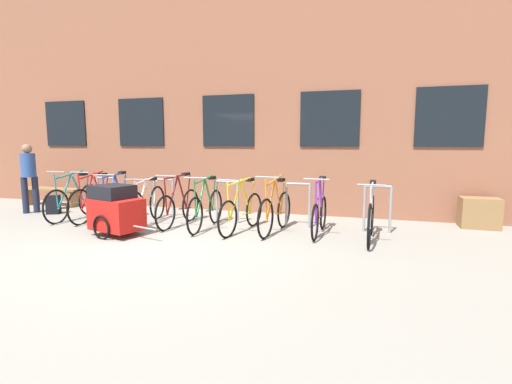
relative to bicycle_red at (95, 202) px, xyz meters
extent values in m
plane|color=gray|center=(2.38, -1.32, -0.40)|extent=(42.00, 42.00, 0.00)
cube|color=brown|center=(2.38, 4.55, 2.80)|extent=(28.00, 5.34, 6.41)
cube|color=black|center=(-2.42, 1.86, 1.79)|extent=(1.30, 0.04, 1.21)
cube|color=black|center=(-0.02, 1.86, 1.79)|extent=(1.30, 0.04, 1.21)
cube|color=black|center=(2.38, 1.86, 1.79)|extent=(1.30, 0.04, 1.21)
cube|color=black|center=(4.78, 1.86, 1.79)|extent=(1.30, 0.04, 1.21)
cube|color=black|center=(7.18, 1.86, 1.79)|extent=(1.30, 0.04, 1.21)
cylinder|color=gray|center=(-0.40, 0.58, 0.03)|extent=(0.05, 0.05, 0.86)
cylinder|color=gray|center=(0.06, 0.58, 0.03)|extent=(0.05, 0.05, 0.86)
cylinder|color=gray|center=(-0.17, 0.58, 0.46)|extent=(0.47, 0.05, 0.05)
cylinder|color=gray|center=(1.10, 0.58, 0.03)|extent=(0.05, 0.05, 0.86)
cylinder|color=gray|center=(1.56, 0.58, 0.03)|extent=(0.05, 0.05, 0.86)
cylinder|color=gray|center=(1.33, 0.58, 0.46)|extent=(0.47, 0.05, 0.05)
cylinder|color=gray|center=(2.60, 0.58, 0.03)|extent=(0.05, 0.05, 0.86)
cylinder|color=gray|center=(3.06, 0.58, 0.03)|extent=(0.05, 0.05, 0.86)
cylinder|color=gray|center=(2.83, 0.58, 0.46)|extent=(0.47, 0.05, 0.05)
cylinder|color=gray|center=(4.10, 0.58, 0.03)|extent=(0.05, 0.05, 0.86)
cylinder|color=gray|center=(4.56, 0.58, 0.03)|extent=(0.05, 0.05, 0.86)
cylinder|color=gray|center=(4.33, 0.58, 0.46)|extent=(0.47, 0.05, 0.05)
cylinder|color=gray|center=(5.60, 0.58, 0.03)|extent=(0.05, 0.05, 0.86)
cylinder|color=gray|center=(6.06, 0.58, 0.03)|extent=(0.05, 0.05, 0.86)
cylinder|color=gray|center=(5.83, 0.58, 0.46)|extent=(0.47, 0.05, 0.05)
torus|color=black|center=(-0.02, 0.48, -0.05)|extent=(0.08, 0.76, 0.76)
torus|color=black|center=(0.02, -0.48, -0.05)|extent=(0.08, 0.76, 0.76)
cylinder|color=red|center=(0.01, -0.22, 0.27)|extent=(0.06, 0.47, 0.76)
cylinder|color=red|center=(-0.01, 0.15, 0.22)|extent=(0.05, 0.34, 0.65)
cylinder|color=red|center=(0.00, -0.07, 0.59)|extent=(0.07, 0.74, 0.14)
cylinder|color=red|center=(-0.01, 0.24, -0.07)|extent=(0.05, 0.49, 0.08)
cylinder|color=red|center=(-0.02, 0.39, 0.24)|extent=(0.03, 0.20, 0.59)
cylinder|color=red|center=(0.02, -0.46, 0.29)|extent=(0.03, 0.08, 0.69)
cube|color=black|center=(-0.02, 0.30, 0.56)|extent=(0.11, 0.20, 0.06)
cylinder|color=gray|center=(0.02, -0.43, 0.67)|extent=(0.44, 0.05, 0.03)
torus|color=black|center=(1.22, 0.50, -0.05)|extent=(0.13, 0.75, 0.75)
torus|color=black|center=(1.34, -0.48, -0.05)|extent=(0.13, 0.75, 0.75)
cylinder|color=silver|center=(1.31, -0.21, 0.21)|extent=(0.10, 0.48, 0.65)
cylinder|color=silver|center=(1.26, 0.17, 0.18)|extent=(0.08, 0.35, 0.59)
cylinder|color=silver|center=(1.29, -0.05, 0.50)|extent=(0.13, 0.76, 0.09)
cylinder|color=silver|center=(1.25, 0.26, -0.08)|extent=(0.09, 0.50, 0.08)
cylinder|color=silver|center=(1.23, 0.41, 0.21)|extent=(0.05, 0.20, 0.53)
cylinder|color=silver|center=(1.34, -0.46, 0.24)|extent=(0.04, 0.08, 0.58)
cube|color=black|center=(1.24, 0.32, 0.50)|extent=(0.12, 0.21, 0.06)
cylinder|color=gray|center=(1.34, -0.43, 0.56)|extent=(0.44, 0.08, 0.03)
torus|color=black|center=(4.83, 0.61, -0.10)|extent=(0.06, 0.66, 0.66)
torus|color=black|center=(4.80, -0.34, -0.10)|extent=(0.06, 0.66, 0.66)
cylinder|color=#722D99|center=(4.81, -0.08, 0.24)|extent=(0.05, 0.46, 0.78)
cylinder|color=#722D99|center=(4.82, 0.28, 0.22)|extent=(0.05, 0.33, 0.73)
cylinder|color=#722D99|center=(4.81, 0.07, 0.60)|extent=(0.06, 0.72, 0.08)
cylinder|color=#722D99|center=(4.82, 0.37, -0.12)|extent=(0.04, 0.48, 0.07)
cylinder|color=#722D99|center=(4.82, 0.52, 0.24)|extent=(0.03, 0.20, 0.68)
cylinder|color=#722D99|center=(4.80, -0.32, 0.26)|extent=(0.03, 0.08, 0.71)
cube|color=black|center=(4.82, 0.43, 0.61)|extent=(0.11, 0.20, 0.06)
cylinder|color=gray|center=(4.80, -0.29, 0.65)|extent=(0.44, 0.04, 0.03)
torus|color=black|center=(0.48, 0.44, -0.08)|extent=(0.18, 0.68, 0.68)
torus|color=black|center=(0.70, -0.59, -0.08)|extent=(0.18, 0.68, 0.68)
cylinder|color=#233893|center=(0.64, -0.31, 0.24)|extent=(0.14, 0.50, 0.76)
cylinder|color=#233893|center=(0.56, 0.09, 0.23)|extent=(0.11, 0.38, 0.74)
cylinder|color=#233893|center=(0.61, -0.14, 0.60)|extent=(0.21, 0.81, 0.05)
cylinder|color=#233893|center=(0.54, 0.18, -0.11)|extent=(0.13, 0.52, 0.07)
cylinder|color=#233893|center=(0.50, 0.35, 0.25)|extent=(0.07, 0.20, 0.68)
cylinder|color=#233893|center=(0.70, -0.56, 0.26)|extent=(0.04, 0.08, 0.69)
cube|color=black|center=(0.52, 0.26, 0.62)|extent=(0.14, 0.22, 0.06)
cylinder|color=gray|center=(0.69, -0.54, 0.64)|extent=(0.44, 0.12, 0.03)
torus|color=black|center=(5.74, 0.46, -0.05)|extent=(0.07, 0.74, 0.74)
torus|color=black|center=(5.69, -0.57, -0.05)|extent=(0.07, 0.74, 0.74)
cylinder|color=#B7B7BC|center=(5.71, -0.29, 0.23)|extent=(0.06, 0.50, 0.70)
cylinder|color=#B7B7BC|center=(5.72, 0.11, 0.22)|extent=(0.05, 0.37, 0.66)
cylinder|color=#B7B7BC|center=(5.71, -0.12, 0.56)|extent=(0.07, 0.80, 0.07)
cylinder|color=#B7B7BC|center=(5.73, 0.20, -0.08)|extent=(0.05, 0.52, 0.08)
cylinder|color=#B7B7BC|center=(5.73, 0.37, 0.24)|extent=(0.03, 0.20, 0.60)
cylinder|color=#B7B7BC|center=(5.69, -0.55, 0.26)|extent=(0.03, 0.08, 0.63)
cube|color=black|center=(5.73, 0.28, 0.57)|extent=(0.11, 0.20, 0.06)
cylinder|color=gray|center=(5.69, -0.52, 0.60)|extent=(0.44, 0.05, 0.03)
torus|color=black|center=(2.00, 0.56, -0.07)|extent=(0.07, 0.70, 0.70)
torus|color=black|center=(1.96, -0.43, -0.07)|extent=(0.07, 0.70, 0.70)
cylinder|color=maroon|center=(1.97, -0.16, 0.24)|extent=(0.05, 0.48, 0.75)
cylinder|color=maroon|center=(1.99, 0.22, 0.23)|extent=(0.05, 0.35, 0.72)
cylinder|color=maroon|center=(1.98, 0.00, 0.60)|extent=(0.07, 0.76, 0.06)
cylinder|color=maroon|center=(1.99, 0.31, -0.10)|extent=(0.04, 0.50, 0.07)
cylinder|color=maroon|center=(2.00, 0.47, 0.26)|extent=(0.03, 0.20, 0.67)
cylinder|color=maroon|center=(1.96, -0.41, 0.27)|extent=(0.03, 0.08, 0.68)
cube|color=black|center=(1.99, 0.38, 0.62)|extent=(0.11, 0.20, 0.06)
cylinder|color=gray|center=(1.96, -0.38, 0.64)|extent=(0.44, 0.04, 0.03)
torus|color=black|center=(4.06, 0.53, -0.06)|extent=(0.12, 0.73, 0.73)
torus|color=black|center=(3.95, -0.44, -0.06)|extent=(0.12, 0.73, 0.73)
cylinder|color=orange|center=(3.98, -0.17, 0.26)|extent=(0.09, 0.47, 0.77)
cylinder|color=orange|center=(4.02, 0.20, 0.20)|extent=(0.08, 0.34, 0.65)
cylinder|color=orange|center=(4.00, -0.02, 0.58)|extent=(0.12, 0.75, 0.15)
cylinder|color=orange|center=(4.03, 0.29, -0.09)|extent=(0.08, 0.49, 0.08)
cylinder|color=orange|center=(4.05, 0.44, 0.23)|extent=(0.05, 0.20, 0.59)
cylinder|color=orange|center=(3.95, -0.41, 0.29)|extent=(0.04, 0.08, 0.70)
cube|color=black|center=(4.04, 0.35, 0.55)|extent=(0.12, 0.21, 0.06)
cylinder|color=gray|center=(3.95, -0.39, 0.67)|extent=(0.44, 0.08, 0.03)
torus|color=black|center=(2.60, 0.51, -0.07)|extent=(0.07, 0.71, 0.71)
torus|color=black|center=(2.64, -0.56, -0.07)|extent=(0.07, 0.71, 0.71)
cylinder|color=#1E7238|center=(2.63, -0.26, 0.24)|extent=(0.06, 0.52, 0.74)
cylinder|color=#1E7238|center=(2.61, 0.16, 0.20)|extent=(0.05, 0.39, 0.66)
cylinder|color=#1E7238|center=(2.62, -0.09, 0.56)|extent=(0.07, 0.84, 0.11)
cylinder|color=#1E7238|center=(2.61, 0.25, -0.09)|extent=(0.04, 0.54, 0.07)
cylinder|color=#1E7238|center=(2.60, 0.42, 0.23)|extent=(0.03, 0.20, 0.60)
cylinder|color=#1E7238|center=(2.64, -0.53, 0.27)|extent=(0.03, 0.08, 0.67)
cube|color=black|center=(2.61, 0.33, 0.56)|extent=(0.11, 0.20, 0.06)
cylinder|color=gray|center=(2.64, -0.51, 0.63)|extent=(0.44, 0.04, 0.03)
torus|color=black|center=(3.46, 0.47, -0.08)|extent=(0.14, 0.68, 0.69)
torus|color=black|center=(3.29, -0.58, -0.08)|extent=(0.14, 0.68, 0.69)
cylinder|color=yellow|center=(3.34, -0.30, 0.22)|extent=(0.11, 0.51, 0.73)
cylinder|color=yellow|center=(3.40, 0.12, 0.19)|extent=(0.09, 0.39, 0.66)
cylinder|color=yellow|center=(3.36, -0.12, 0.55)|extent=(0.16, 0.83, 0.10)
cylinder|color=yellow|center=(3.41, 0.21, -0.11)|extent=(0.11, 0.53, 0.07)
cylinder|color=yellow|center=(3.44, 0.38, 0.22)|extent=(0.05, 0.20, 0.61)
cylinder|color=yellow|center=(3.30, -0.56, 0.25)|extent=(0.04, 0.08, 0.66)
cube|color=black|center=(3.43, 0.29, 0.55)|extent=(0.13, 0.21, 0.06)
cylinder|color=gray|center=(3.30, -0.53, 0.61)|extent=(0.44, 0.09, 0.03)
torus|color=black|center=(-0.57, 0.49, -0.06)|extent=(0.07, 0.73, 0.73)
torus|color=black|center=(-0.53, -0.53, -0.06)|extent=(0.07, 0.73, 0.73)
cylinder|color=teal|center=(-0.54, -0.25, 0.26)|extent=(0.06, 0.50, 0.77)
cylinder|color=teal|center=(-0.56, 0.15, 0.21)|extent=(0.05, 0.37, 0.65)
cylinder|color=teal|center=(-0.55, -0.08, 0.58)|extent=(0.07, 0.81, 0.15)
cylinder|color=teal|center=(-0.56, 0.24, -0.08)|extent=(0.04, 0.52, 0.08)
cylinder|color=teal|center=(-0.57, 0.40, 0.23)|extent=(0.03, 0.20, 0.59)
cylinder|color=teal|center=(-0.53, -0.51, 0.29)|extent=(0.03, 0.08, 0.70)
cube|color=black|center=(-0.56, 0.31, 0.56)|extent=(0.11, 0.20, 0.06)
cylinder|color=gray|center=(-0.53, -0.48, 0.67)|extent=(0.44, 0.04, 0.03)
cube|color=red|center=(1.32, -1.02, -0.02)|extent=(1.03, 0.82, 0.56)
cube|color=black|center=(1.23, -1.00, 0.38)|extent=(0.80, 0.73, 0.24)
torus|color=black|center=(1.40, -0.70, -0.21)|extent=(0.43, 0.15, 0.44)
torus|color=black|center=(1.23, -1.34, -0.21)|extent=(0.43, 0.15, 0.44)
cylinder|color=gray|center=(2.02, -1.21, -0.18)|extent=(0.54, 0.17, 0.03)
cube|color=olive|center=(-2.40, 1.23, 0.05)|extent=(1.72, 0.40, 0.05)
cube|color=olive|center=(-3.08, 1.23, -0.19)|extent=(0.08, 0.36, 0.43)
cube|color=olive|center=(-1.71, 1.23, -0.19)|extent=(0.08, 0.36, 0.43)
cylinder|color=#1E2338|center=(-2.14, 0.17, 0.03)|extent=(0.14, 0.14, 0.86)
cylinder|color=#1E2338|center=(-2.00, 0.33, 0.03)|extent=(0.14, 0.14, 0.86)
cylinder|color=#2D4C8C|center=(-2.07, 0.25, 0.74)|extent=(0.32, 0.32, 0.56)
sphere|color=#8C664C|center=(-2.07, 0.25, 1.13)|extent=(0.22, 0.22, 0.22)
cube|color=black|center=(-1.45, 0.30, -0.18)|extent=(0.34, 0.30, 0.44)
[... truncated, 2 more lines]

